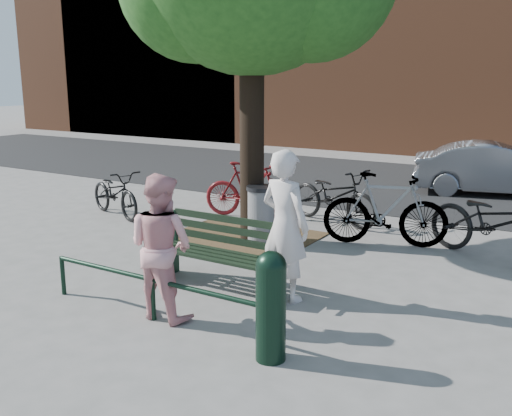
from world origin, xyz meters
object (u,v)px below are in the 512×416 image
Objects in this scene: park_bench at (218,251)px; person_right at (161,246)px; bicycle_c at (334,196)px; parked_car at (497,169)px; bollard at (271,302)px; litter_bin at (261,215)px; person_left at (285,226)px.

person_right is at bearing -89.17° from park_bench.
parked_car reaches higher than bicycle_c.
bollard reaches higher than litter_bin.
park_bench is at bearing -75.36° from litter_bin.
person_right reaches higher than litter_bin.
bicycle_c is 4.89m from parked_car.
person_right is at bearing 63.29° from person_left.
litter_bin is (-0.52, 3.05, -0.34)m from person_right.
person_right is 0.83× the size of bicycle_c.
person_left reaches higher than bollard.
bollard is 9.66m from parked_car.
parked_car is (0.47, 9.65, 0.02)m from bollard.
litter_bin is (-1.45, 1.85, -0.44)m from person_left.
person_right reaches higher than parked_car.
person_right is (0.02, -1.13, 0.36)m from park_bench.
park_bench is at bearing -88.65° from person_right.
person_left is at bearing 157.09° from parked_car.
bollard reaches higher than bicycle_c.
bollard is 0.30× the size of parked_car.
parked_car is at bearing -86.61° from person_left.
bollard is (0.65, -1.46, -0.34)m from person_left.
park_bench is 1.99m from litter_bin.
park_bench is 1.04× the size of person_right.
parked_car is at bearing -101.81° from person_right.
person_left is 1.91× the size of litter_bin.
bollard is at bearing -146.48° from bicycle_c.
park_bench is 0.87× the size of bicycle_c.
person_left reaches higher than litter_bin.
litter_bin is at bearing -176.40° from bicycle_c.
person_left is 1.52m from person_right.
person_left is 1.63m from bollard.
bollard is 3.92m from litter_bin.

